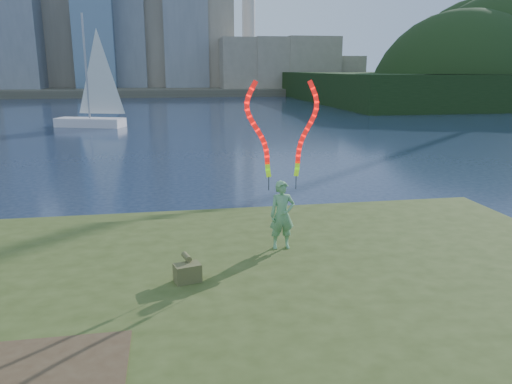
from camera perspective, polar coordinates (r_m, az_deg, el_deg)
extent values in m
plane|color=#18253E|center=(9.77, -9.45, -14.37)|extent=(320.00, 320.00, 0.00)
cube|color=#39491A|center=(7.67, -9.31, -19.48)|extent=(17.00, 15.00, 0.30)
cube|color=#39491A|center=(7.71, -9.41, -17.12)|extent=(14.00, 12.00, 0.30)
cube|color=#504B3B|center=(103.69, -10.26, 11.50)|extent=(320.00, 40.00, 1.20)
imported|color=#1C8024|center=(10.72, 3.01, -2.64)|extent=(0.54, 0.36, 1.49)
cylinder|color=black|center=(10.58, 1.46, 1.00)|extent=(0.02, 0.02, 0.30)
cylinder|color=black|center=(10.72, 4.59, 1.12)|extent=(0.02, 0.02, 0.30)
cube|color=brown|center=(9.32, -7.84, -9.14)|extent=(0.53, 0.42, 0.34)
cylinder|color=brown|center=(9.45, -7.95, -7.36)|extent=(0.19, 0.33, 0.11)
cube|color=silver|center=(42.89, -18.41, 7.51)|extent=(5.75, 3.53, 0.77)
cylinder|color=gray|center=(42.68, -18.86, 13.21)|extent=(0.15, 0.15, 8.33)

